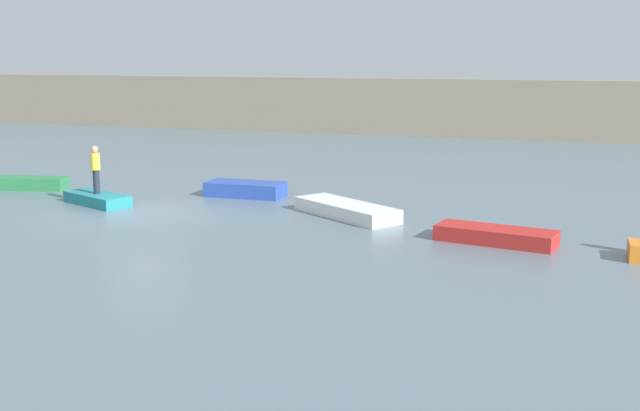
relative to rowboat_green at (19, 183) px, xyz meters
name	(u,v)px	position (x,y,z in m)	size (l,w,h in m)	color
ground_plane	(144,214)	(7.18, -2.72, -0.24)	(120.00, 120.00, 0.00)	slate
embankment_wall	(365,106)	(7.18, 24.49, 1.56)	(80.00, 1.20, 3.59)	gray
rowboat_green	(19,183)	(0.00, 0.00, 0.00)	(3.73, 0.95, 0.47)	#2D7F47
rowboat_teal	(97,199)	(4.74, -1.75, -0.04)	(2.69, 1.05, 0.39)	teal
rowboat_blue	(245,189)	(8.99, 1.38, 0.03)	(2.85, 1.26, 0.53)	#2B4CAD
rowboat_white	(346,210)	(13.58, -0.92, -0.01)	(3.94, 1.29, 0.44)	white
rowboat_red	(496,235)	(18.57, -3.03, -0.02)	(3.30, 1.12, 0.43)	red
person_yellow_shirt	(96,167)	(4.74, -1.75, 1.09)	(0.32, 0.32, 1.67)	#232838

